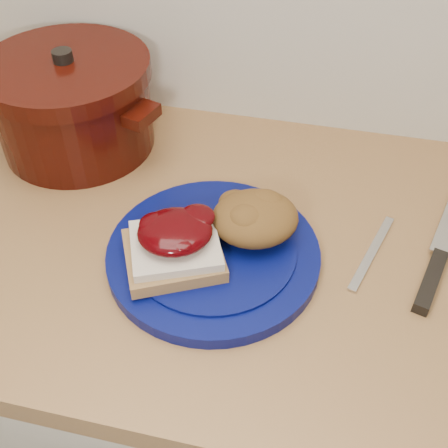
% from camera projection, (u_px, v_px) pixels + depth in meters
% --- Properties ---
extents(base_cabinet, '(4.00, 0.60, 0.86)m').
position_uv_depth(base_cabinet, '(231.00, 402.00, 1.11)').
color(base_cabinet, beige).
rests_on(base_cabinet, floor).
extents(plate, '(0.36, 0.36, 0.02)m').
position_uv_depth(plate, '(213.00, 255.00, 0.75)').
color(plate, '#050B4C').
rests_on(plate, wood_countertop).
extents(sandwich, '(0.15, 0.15, 0.06)m').
position_uv_depth(sandwich, '(174.00, 244.00, 0.71)').
color(sandwich, olive).
rests_on(sandwich, plate).
extents(stuffing_mound, '(0.14, 0.13, 0.06)m').
position_uv_depth(stuffing_mound, '(255.00, 218.00, 0.74)').
color(stuffing_mound, brown).
rests_on(stuffing_mound, plate).
extents(chef_knife, '(0.10, 0.28, 0.02)m').
position_uv_depth(chef_knife, '(438.00, 261.00, 0.74)').
color(chef_knife, black).
rests_on(chef_knife, wood_countertop).
extents(butter_knife, '(0.06, 0.15, 0.00)m').
position_uv_depth(butter_knife, '(372.00, 252.00, 0.76)').
color(butter_knife, silver).
rests_on(butter_knife, wood_countertop).
extents(dutch_oven, '(0.32, 0.32, 0.17)m').
position_uv_depth(dutch_oven, '(73.00, 103.00, 0.89)').
color(dutch_oven, black).
rests_on(dutch_oven, wood_countertop).
extents(pepper_grinder, '(0.07, 0.07, 0.14)m').
position_uv_depth(pepper_grinder, '(72.00, 92.00, 0.93)').
color(pepper_grinder, black).
rests_on(pepper_grinder, wood_countertop).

